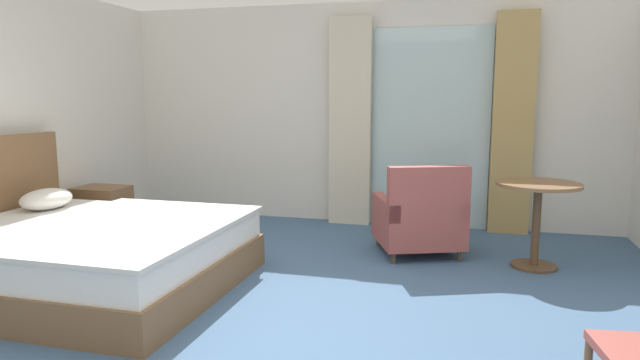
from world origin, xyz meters
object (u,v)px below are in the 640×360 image
(nightstand, at_px, (103,212))
(round_cafe_table, at_px, (537,205))
(armchair_by_window, at_px, (420,219))
(bed, at_px, (82,252))

(nightstand, relative_size, round_cafe_table, 0.72)
(nightstand, height_order, armchair_by_window, armchair_by_window)
(round_cafe_table, bearing_deg, bed, -157.59)
(bed, bearing_deg, round_cafe_table, 22.41)
(bed, distance_m, nightstand, 1.57)
(round_cafe_table, bearing_deg, nightstand, -178.91)
(bed, bearing_deg, armchair_by_window, 32.32)
(nightstand, xyz_separation_m, round_cafe_table, (4.26, 0.08, 0.28))
(nightstand, height_order, round_cafe_table, round_cafe_table)
(armchair_by_window, bearing_deg, round_cafe_table, -7.38)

